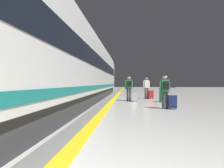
% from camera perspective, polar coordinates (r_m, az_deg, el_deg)
% --- Properties ---
extents(safety_line_strip, '(0.36, 80.00, 0.01)m').
position_cam_1_polar(safety_line_strip, '(10.55, -1.16, -6.42)').
color(safety_line_strip, yellow).
rests_on(safety_line_strip, ground).
extents(tactile_edge_band, '(0.64, 80.00, 0.01)m').
position_cam_1_polar(tactile_edge_band, '(10.59, -3.00, -6.41)').
color(tactile_edge_band, slate).
rests_on(tactile_edge_band, ground).
extents(high_speed_train, '(2.94, 34.18, 4.97)m').
position_cam_1_polar(high_speed_train, '(9.70, -14.74, 7.79)').
color(high_speed_train, '#38383D').
rests_on(high_speed_train, ground).
extents(passenger_near, '(0.52, 0.30, 1.74)m').
position_cam_1_polar(passenger_near, '(15.69, 10.02, -0.55)').
color(passenger_near, brown).
rests_on(passenger_near, ground).
extents(suitcase_near, '(0.43, 0.32, 1.05)m').
position_cam_1_polar(suitcase_near, '(15.52, 11.27, -2.96)').
color(suitcase_near, '#A51E1E').
rests_on(suitcase_near, ground).
extents(passenger_mid, '(0.50, 0.37, 1.65)m').
position_cam_1_polar(passenger_mid, '(9.67, 15.25, -1.26)').
color(passenger_mid, '#383842').
rests_on(passenger_mid, ground).
extents(suitcase_mid, '(0.39, 0.25, 1.05)m').
position_cam_1_polar(suitcase_mid, '(9.66, 17.21, -4.94)').
color(suitcase_mid, '#19234C').
rests_on(suitcase_mid, ground).
extents(passenger_far, '(0.52, 0.40, 1.74)m').
position_cam_1_polar(passenger_far, '(13.44, 4.99, -0.60)').
color(passenger_far, '#383842').
rests_on(passenger_far, ground).
extents(suitcase_far, '(0.43, 0.34, 1.03)m').
position_cam_1_polar(suitcase_far, '(13.17, 6.37, -3.59)').
color(suitcase_far, '#9E9EA3').
rests_on(suitcase_far, ground).
extents(waste_bin, '(0.46, 0.46, 0.91)m').
position_cam_1_polar(waste_bin, '(13.01, 14.58, -3.16)').
color(waste_bin, '#2D6638').
rests_on(waste_bin, ground).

